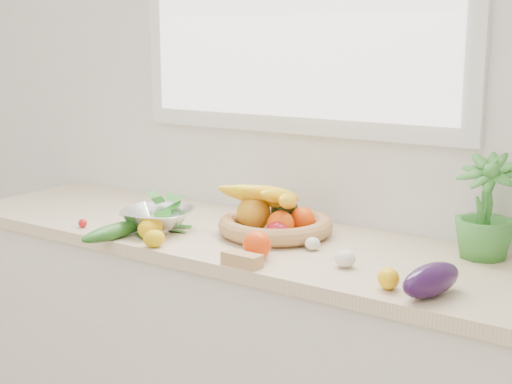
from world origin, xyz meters
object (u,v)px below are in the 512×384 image
Objects in this scene: apple at (277,233)px; colander_with_spinach at (158,213)px; cucumber at (115,231)px; fruit_basket at (274,219)px; potted_herb at (485,209)px; eggplant at (431,280)px.

apple is 0.25× the size of colander_with_spinach.
cucumber is at bearing -108.05° from colander_with_spinach.
fruit_basket is 1.56× the size of colander_with_spinach.
colander_with_spinach is at bearing -168.46° from apple.
potted_herb is at bearing 24.57° from cucumber.
eggplant is at bearing 4.07° from cucumber.
potted_herb reaches higher than cucumber.
cucumber is 0.51m from fruit_basket.
potted_herb is 0.65m from fruit_basket.
apple is at bearing 11.54° from colander_with_spinach.
eggplant is 0.68m from fruit_basket.
fruit_basket is (-0.07, 0.10, 0.02)m from apple.
colander_with_spinach is (-0.97, -0.32, -0.08)m from potted_herb.
colander_with_spinach is (-0.34, -0.18, 0.01)m from fruit_basket.
fruit_basket is at bearing 127.15° from apple.
colander_with_spinach is at bearing -161.96° from potted_herb.
potted_herb is 0.69× the size of fruit_basket.
eggplant is 0.97m from colander_with_spinach.
fruit_basket reaches higher than cucumber.
apple is 0.16× the size of fruit_basket.
apple is 0.52m from cucumber.
fruit_basket reaches higher than colander_with_spinach.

